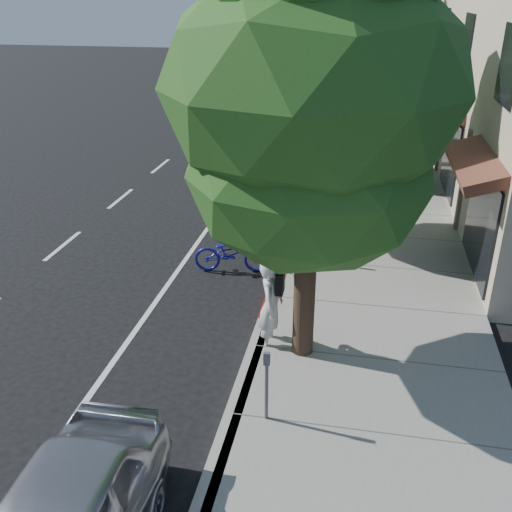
% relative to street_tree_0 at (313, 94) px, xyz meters
% --- Properties ---
extents(ground, '(120.00, 120.00, 0.00)m').
position_rel_street_tree_0_xyz_m(ground, '(-0.90, 2.00, -4.93)').
color(ground, black).
rests_on(ground, ground).
extents(sidewalk, '(4.60, 56.00, 0.15)m').
position_rel_street_tree_0_xyz_m(sidewalk, '(1.40, 10.00, -4.86)').
color(sidewalk, gray).
rests_on(sidewalk, ground).
extents(curb, '(0.30, 56.00, 0.15)m').
position_rel_street_tree_0_xyz_m(curb, '(-0.90, 10.00, -4.86)').
color(curb, '#9E998E').
rests_on(curb, ground).
extents(curb_red_segment, '(0.32, 4.00, 0.15)m').
position_rel_street_tree_0_xyz_m(curb_red_segment, '(-0.90, 3.00, -4.86)').
color(curb_red_segment, maroon).
rests_on(curb_red_segment, ground).
extents(street_tree_0, '(4.85, 4.85, 7.98)m').
position_rel_street_tree_0_xyz_m(street_tree_0, '(0.00, 0.00, 0.00)').
color(street_tree_0, black).
rests_on(street_tree_0, ground).
extents(street_tree_1, '(4.75, 4.75, 7.43)m').
position_rel_street_tree_0_xyz_m(street_tree_1, '(-0.00, 6.00, -0.39)').
color(street_tree_1, black).
rests_on(street_tree_1, ground).
extents(street_tree_2, '(4.14, 4.14, 6.66)m').
position_rel_street_tree_0_xyz_m(street_tree_2, '(0.00, 12.00, -0.84)').
color(street_tree_2, black).
rests_on(street_tree_2, ground).
extents(street_tree_3, '(5.04, 5.04, 8.36)m').
position_rel_street_tree_0_xyz_m(street_tree_3, '(-0.00, 18.00, 0.25)').
color(street_tree_3, black).
rests_on(street_tree_3, ground).
extents(street_tree_4, '(4.32, 4.32, 7.58)m').
position_rel_street_tree_0_xyz_m(street_tree_4, '(-0.00, 24.00, -0.18)').
color(street_tree_4, black).
rests_on(street_tree_4, ground).
extents(street_tree_5, '(4.84, 4.84, 7.09)m').
position_rel_street_tree_0_xyz_m(street_tree_5, '(-0.00, 30.00, -0.67)').
color(street_tree_5, black).
rests_on(street_tree_5, ground).
extents(cyclist, '(0.46, 0.69, 1.88)m').
position_rel_street_tree_0_xyz_m(cyclist, '(-0.65, 0.22, -3.99)').
color(cyclist, silver).
rests_on(cyclist, ground).
extents(bicycle, '(1.95, 0.93, 0.98)m').
position_rel_street_tree_0_xyz_m(bicycle, '(-2.15, 3.37, -4.44)').
color(bicycle, '#191698').
rests_on(bicycle, ground).
extents(silver_suv, '(2.96, 6.38, 1.77)m').
position_rel_street_tree_0_xyz_m(silver_suv, '(-1.40, 7.50, -4.05)').
color(silver_suv, '#B5B6BA').
rests_on(silver_suv, ground).
extents(dark_sedan, '(1.61, 4.43, 1.45)m').
position_rel_street_tree_0_xyz_m(dark_sedan, '(-1.41, 12.19, -4.21)').
color(dark_sedan, '#212426').
rests_on(dark_sedan, ground).
extents(white_pickup, '(2.93, 6.40, 1.82)m').
position_rel_street_tree_0_xyz_m(white_pickup, '(-1.57, 19.06, -4.02)').
color(white_pickup, white).
rests_on(white_pickup, ground).
extents(dark_suv_far, '(2.91, 5.69, 1.85)m').
position_rel_street_tree_0_xyz_m(dark_suv_far, '(-2.82, 27.47, -4.01)').
color(dark_suv_far, black).
rests_on(dark_suv_far, ground).
extents(pedestrian, '(1.12, 1.08, 1.82)m').
position_rel_street_tree_0_xyz_m(pedestrian, '(1.61, 14.09, -3.87)').
color(pedestrian, black).
rests_on(pedestrian, sidewalk).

